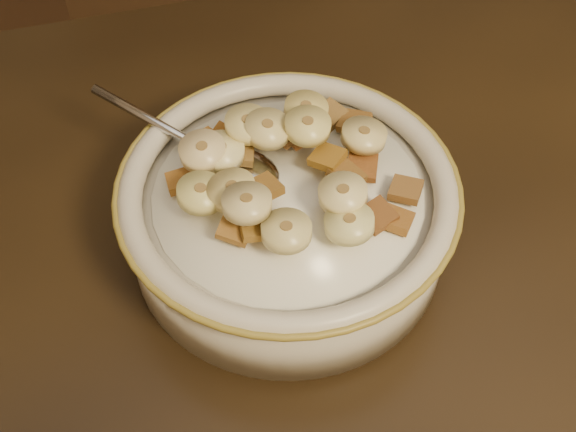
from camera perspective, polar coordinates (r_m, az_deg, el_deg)
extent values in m
cube|color=#3A2616|center=(0.98, -2.10, 9.13)|extent=(0.57, 0.57, 1.04)
cylinder|color=#BCB19C|center=(0.50, 0.00, -0.26)|extent=(0.22, 0.22, 0.05)
cylinder|color=white|center=(0.48, 0.00, 1.70)|extent=(0.18, 0.18, 0.00)
ellipsoid|color=#B1B3BB|center=(0.49, -3.57, 3.58)|extent=(0.06, 0.07, 0.01)
cube|color=brown|center=(0.46, 7.08, 0.05)|extent=(0.03, 0.03, 0.01)
cube|color=brown|center=(0.52, 5.26, 7.38)|extent=(0.03, 0.03, 0.01)
cube|color=olive|center=(0.44, -2.54, -0.80)|extent=(0.02, 0.02, 0.01)
cube|color=brown|center=(0.48, 3.13, 4.64)|extent=(0.03, 0.03, 0.01)
cube|color=brown|center=(0.47, 8.55, -0.29)|extent=(0.03, 0.03, 0.01)
cube|color=brown|center=(0.52, -2.38, 7.06)|extent=(0.03, 0.03, 0.01)
cube|color=olive|center=(0.50, -0.16, 6.60)|extent=(0.03, 0.03, 0.01)
cube|color=brown|center=(0.46, 4.36, 2.07)|extent=(0.02, 0.02, 0.01)
cube|color=brown|center=(0.51, 1.02, 6.51)|extent=(0.02, 0.02, 0.01)
cube|color=brown|center=(0.49, -8.37, 2.79)|extent=(0.02, 0.02, 0.01)
cube|color=brown|center=(0.48, 9.28, 2.06)|extent=(0.03, 0.03, 0.01)
cube|color=brown|center=(0.48, 4.67, 3.23)|extent=(0.03, 0.03, 0.01)
cube|color=brown|center=(0.51, -2.83, 6.76)|extent=(0.03, 0.02, 0.01)
cube|color=brown|center=(0.51, -6.33, 5.82)|extent=(0.03, 0.03, 0.01)
cube|color=olive|center=(0.49, -3.93, 5.02)|extent=(0.03, 0.03, 0.01)
cube|color=olive|center=(0.53, 3.35, 8.00)|extent=(0.03, 0.03, 0.01)
cube|color=brown|center=(0.51, -5.06, 6.07)|extent=(0.03, 0.03, 0.01)
cube|color=brown|center=(0.46, -1.95, 2.22)|extent=(0.03, 0.03, 0.01)
cube|color=#95622F|center=(0.45, -4.17, -0.93)|extent=(0.03, 0.03, 0.01)
cube|color=#96541B|center=(0.51, -0.88, 7.16)|extent=(0.02, 0.02, 0.01)
cube|color=brown|center=(0.49, 5.89, 3.85)|extent=(0.03, 0.03, 0.01)
cylinder|color=#E5DB88|center=(0.44, 4.87, -0.58)|extent=(0.04, 0.04, 0.01)
cylinder|color=#C9BD6B|center=(0.46, -6.88, 1.82)|extent=(0.04, 0.04, 0.01)
cylinder|color=#E0C386|center=(0.48, -6.77, 5.12)|extent=(0.04, 0.04, 0.01)
cylinder|color=#E9D98D|center=(0.45, 4.35, 1.75)|extent=(0.04, 0.04, 0.01)
cylinder|color=#D4B672|center=(0.49, 6.01, 6.35)|extent=(0.04, 0.04, 0.01)
cylinder|color=beige|center=(0.49, -3.21, 7.25)|extent=(0.03, 0.03, 0.01)
cylinder|color=tan|center=(0.43, -0.13, -1.19)|extent=(0.04, 0.04, 0.01)
cylinder|color=beige|center=(0.48, -1.61, 6.90)|extent=(0.04, 0.04, 0.01)
cylinder|color=#D9C268|center=(0.48, 1.57, 7.13)|extent=(0.04, 0.04, 0.01)
cylinder|color=#E8D484|center=(0.45, -4.44, 2.03)|extent=(0.04, 0.04, 0.02)
cylinder|color=#DDC372|center=(0.51, 1.43, 8.36)|extent=(0.04, 0.04, 0.01)
cylinder|color=beige|center=(0.44, -3.28, 1.03)|extent=(0.04, 0.04, 0.01)
cylinder|color=#FFF3AB|center=(0.48, -5.29, 5.12)|extent=(0.03, 0.03, 0.01)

